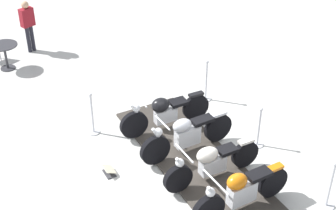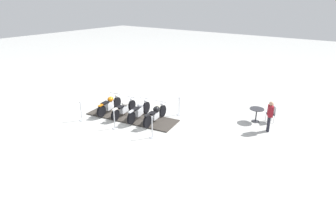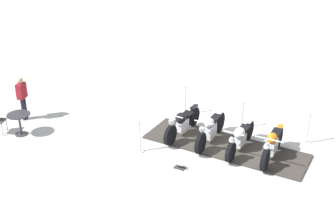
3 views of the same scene
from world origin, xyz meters
The scene contains 13 objects.
ground_plane centered at (0.00, 0.00, 0.00)m, with size 80.00×80.00×0.00m, color silver.
display_platform centered at (0.00, 0.00, 0.03)m, with size 5.28×1.62×0.06m, color #38332D.
motorcycle_black centered at (-0.28, 1.51, 0.52)m, with size 2.30×0.70×0.99m.
motorcycle_chrome centered at (-0.10, 0.50, 0.52)m, with size 2.31×0.70×1.01m.
motorcycle_cream centered at (0.04, -0.51, 0.49)m, with size 2.26×0.69×0.92m.
motorcycle_copper centered at (0.22, -1.52, 0.52)m, with size 2.18×0.78×0.98m.
stanchion_left_front centered at (1.19, 2.46, 0.41)m, with size 0.30×0.30×1.15m.
stanchion_right_front centered at (-1.90, 1.97, 0.40)m, with size 0.29×0.29×1.10m.
stanchion_left_rear centered at (1.90, -1.97, 0.37)m, with size 0.32×0.32×1.12m.
stanchion_left_mid centered at (1.54, 0.25, 0.36)m, with size 0.29×0.29×1.03m.
info_placard centered at (-1.91, 0.39, 0.06)m, with size 0.27×0.36×0.19m.
cafe_table centered at (-3.58, 5.90, 0.57)m, with size 0.77×0.77×0.76m.
bystander_person centered at (-2.78, 6.81, 0.97)m, with size 0.46×0.37×1.62m.
Camera 1 is at (-3.44, -7.79, 7.09)m, focal length 53.94 mm.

